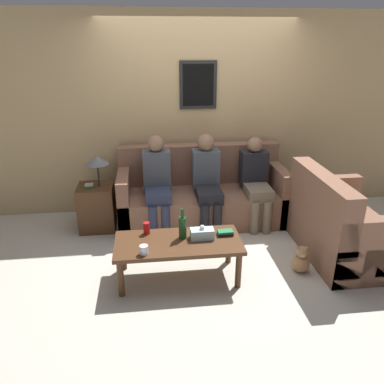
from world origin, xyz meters
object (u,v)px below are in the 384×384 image
object	(u,v)px
person_right	(256,179)
teddy_bear	(301,261)
wine_bottle	(183,227)
person_middle	(207,179)
couch_main	(202,196)
coffee_table	(178,246)
couch_side	(340,228)
drinking_glass	(144,250)
person_left	(157,180)

from	to	relation	value
person_right	teddy_bear	distance (m)	1.29
teddy_bear	wine_bottle	bearing A→B (deg)	175.22
teddy_bear	person_middle	bearing A→B (deg)	123.67
couch_main	person_middle	size ratio (longest dim) A/B	1.84
coffee_table	couch_side	bearing A→B (deg)	7.65
couch_side	drinking_glass	distance (m)	2.19
person_left	teddy_bear	xyz separation A→B (m)	(1.42, -1.21, -0.50)
person_middle	couch_side	bearing A→B (deg)	-34.43
couch_side	person_left	world-z (taller)	person_left
couch_side	person_right	bearing A→B (deg)	38.29
person_right	wine_bottle	bearing A→B (deg)	-133.67
person_left	person_middle	bearing A→B (deg)	-0.49
coffee_table	drinking_glass	world-z (taller)	drinking_glass
couch_side	coffee_table	xyz separation A→B (m)	(-1.81, -0.24, 0.04)
drinking_glass	teddy_bear	size ratio (longest dim) A/B	0.30
person_left	couch_side	bearing A→B (deg)	-25.23
drinking_glass	person_left	size ratio (longest dim) A/B	0.08
couch_side	drinking_glass	size ratio (longest dim) A/B	14.43
person_left	person_right	distance (m)	1.25
couch_side	drinking_glass	bearing A→B (deg)	101.67
couch_side	teddy_bear	size ratio (longest dim) A/B	4.38
couch_side	coffee_table	size ratio (longest dim) A/B	1.03
drinking_glass	coffee_table	bearing A→B (deg)	30.97
couch_main	person_right	size ratio (longest dim) A/B	1.93
drinking_glass	person_left	xyz separation A→B (m)	(0.17, 1.37, 0.16)
couch_side	person_right	world-z (taller)	person_right
wine_bottle	drinking_glass	distance (m)	0.47
couch_main	person_left	bearing A→B (deg)	-165.15
couch_side	teddy_bear	xyz separation A→B (m)	(-0.54, -0.28, -0.20)
coffee_table	person_right	size ratio (longest dim) A/B	1.12
coffee_table	person_right	bearing A→B (deg)	46.58
person_middle	teddy_bear	xyz separation A→B (m)	(0.80, -1.20, -0.50)
person_middle	teddy_bear	size ratio (longest dim) A/B	3.97
wine_bottle	person_right	world-z (taller)	person_right
couch_side	wine_bottle	size ratio (longest dim) A/B	4.05
couch_side	person_middle	size ratio (longest dim) A/B	1.10
person_middle	teddy_bear	bearing A→B (deg)	-56.33
wine_bottle	person_middle	distance (m)	1.18
drinking_glass	wine_bottle	bearing A→B (deg)	34.39
drinking_glass	teddy_bear	bearing A→B (deg)	5.69
person_right	couch_side	bearing A→B (deg)	-51.71
person_right	teddy_bear	world-z (taller)	person_right
wine_bottle	person_right	size ratio (longest dim) A/B	0.29
couch_main	teddy_bear	xyz separation A→B (m)	(0.84, -1.36, -0.20)
couch_side	wine_bottle	world-z (taller)	couch_side
person_middle	wine_bottle	bearing A→B (deg)	-110.65
couch_side	person_middle	distance (m)	1.65
couch_main	wine_bottle	xyz separation A→B (m)	(-0.37, -1.26, 0.21)
wine_bottle	person_middle	xyz separation A→B (m)	(0.41, 1.10, 0.09)
coffee_table	person_middle	size ratio (longest dim) A/B	1.07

